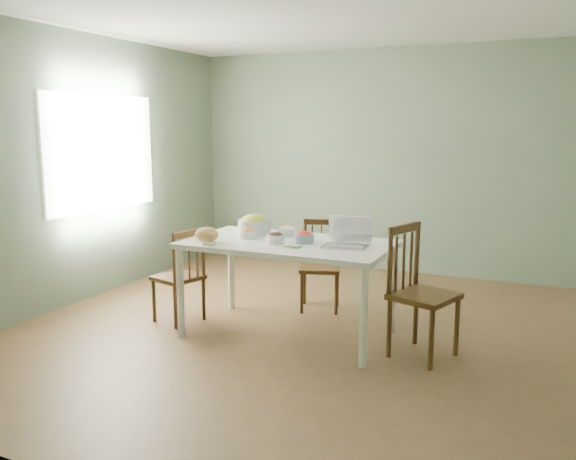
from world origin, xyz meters
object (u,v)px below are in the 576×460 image
at_px(chair_far, 320,266).
at_px(chair_right, 424,293).
at_px(bowl_squash, 254,224).
at_px(bread_boule, 207,235).
at_px(laptop, 346,233).
at_px(dining_table, 288,288).
at_px(chair_left, 178,275).

distance_m(chair_far, chair_right, 1.41).
bearing_deg(chair_far, bowl_squash, -146.04).
distance_m(bread_boule, laptop, 1.17).
xyz_separation_m(bowl_squash, laptop, (0.95, -0.24, 0.03)).
distance_m(dining_table, chair_left, 1.06).
bearing_deg(chair_far, chair_left, -158.68).
relative_size(chair_right, bread_boule, 5.18).
bearing_deg(chair_left, chair_far, 145.33).
distance_m(dining_table, chair_far, 0.76).
distance_m(chair_right, laptop, 0.77).
relative_size(chair_far, bowl_squash, 2.91).
height_order(chair_far, bowl_squash, bowl_squash).
bearing_deg(dining_table, chair_left, -174.62).
relative_size(dining_table, chair_left, 2.00).
bearing_deg(chair_left, bread_boule, 82.25).
height_order(bread_boule, bowl_squash, bowl_squash).
height_order(chair_left, chair_right, chair_right).
bearing_deg(bowl_squash, chair_right, -8.61).
bearing_deg(chair_right, bread_boule, 117.53).
bearing_deg(chair_far, chair_right, -51.81).
xyz_separation_m(chair_far, chair_left, (-1.06, -0.86, -0.00)).
bearing_deg(chair_right, dining_table, 107.52).
bearing_deg(dining_table, chair_far, 90.12).
bearing_deg(bread_boule, chair_far, 59.93).
height_order(dining_table, bread_boule, bread_boule).
xyz_separation_m(chair_far, laptop, (0.52, -0.79, 0.50)).
bearing_deg(chair_right, bowl_squash, 100.30).
height_order(chair_far, chair_right, chair_right).
bearing_deg(bread_boule, chair_right, 8.63).
height_order(dining_table, chair_far, chair_far).
relative_size(bread_boule, bowl_squash, 0.66).
height_order(dining_table, laptop, laptop).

